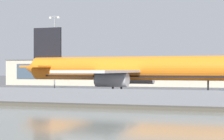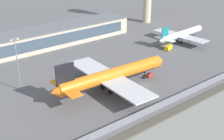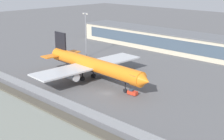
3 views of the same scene
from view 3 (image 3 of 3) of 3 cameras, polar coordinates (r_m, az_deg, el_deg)
The scene contains 7 objects.
ground_plane at distance 99.67m, azimuth -0.83°, elevation -4.27°, with size 500.00×500.00×0.00m, color #565659.
shoreline_seawall at distance 87.26m, azimuth -10.37°, elevation -7.54°, with size 320.00×3.00×0.50m.
perimeter_fence at distance 89.29m, azimuth -8.07°, elevation -6.09°, with size 280.00×0.10×2.67m.
cargo_jet_orange at distance 109.90m, azimuth -3.67°, elevation 0.90°, with size 51.06×43.69×15.18m.
baggage_tug at distance 98.22m, azimuth 3.77°, elevation -4.12°, with size 3.31×1.84×1.80m.
terminal_building at distance 157.81m, azimuth 11.64°, elevation 5.08°, with size 114.85×16.85×9.52m.
apron_light_mast_apron_west at distance 141.96m, azimuth -4.81°, elevation 6.84°, with size 3.20×0.40×20.41m.
Camera 3 is at (65.19, -66.41, 35.70)m, focal length 50.00 mm.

